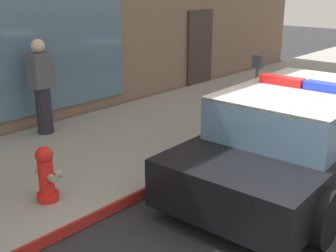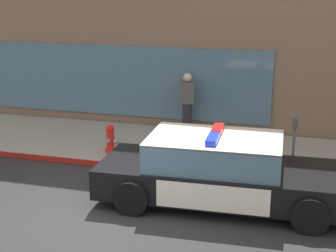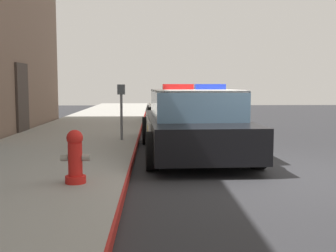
{
  "view_description": "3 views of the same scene",
  "coord_description": "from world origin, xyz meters",
  "px_view_note": "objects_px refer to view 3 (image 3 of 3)",
  "views": [
    {
      "loc": [
        -3.67,
        -1.34,
        2.77
      ],
      "look_at": [
        1.03,
        2.89,
        0.65
      ],
      "focal_mm": 45.77,
      "sensor_mm": 36.0,
      "label": 1
    },
    {
      "loc": [
        3.61,
        -8.15,
        4.3
      ],
      "look_at": [
        0.54,
        2.64,
        1.08
      ],
      "focal_mm": 53.83,
      "sensor_mm": 36.0,
      "label": 2
    },
    {
      "loc": [
        -6.68,
        1.99,
        1.47
      ],
      "look_at": [
        1.93,
        1.68,
        0.63
      ],
      "focal_mm": 44.61,
      "sensor_mm": 36.0,
      "label": 3
    }
  ],
  "objects_px": {
    "fire_hydrant": "(75,157)",
    "car_down_street": "(180,109)",
    "parking_meter": "(121,102)",
    "police_cruiser": "(193,123)"
  },
  "relations": [
    {
      "from": "parking_meter",
      "to": "police_cruiser",
      "type": "bearing_deg",
      "value": -129.63
    },
    {
      "from": "fire_hydrant",
      "to": "police_cruiser",
      "type": "bearing_deg",
      "value": -31.08
    },
    {
      "from": "fire_hydrant",
      "to": "car_down_street",
      "type": "relative_size",
      "value": 0.16
    },
    {
      "from": "car_down_street",
      "to": "parking_meter",
      "type": "bearing_deg",
      "value": 154.96
    },
    {
      "from": "fire_hydrant",
      "to": "parking_meter",
      "type": "bearing_deg",
      "value": -3.72
    },
    {
      "from": "police_cruiser",
      "to": "car_down_street",
      "type": "bearing_deg",
      "value": -3.66
    },
    {
      "from": "car_down_street",
      "to": "fire_hydrant",
      "type": "bearing_deg",
      "value": 162.9
    },
    {
      "from": "fire_hydrant",
      "to": "car_down_street",
      "type": "height_order",
      "value": "car_down_street"
    },
    {
      "from": "police_cruiser",
      "to": "car_down_street",
      "type": "relative_size",
      "value": 1.14
    },
    {
      "from": "police_cruiser",
      "to": "car_down_street",
      "type": "distance_m",
      "value": 5.96
    }
  ]
}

